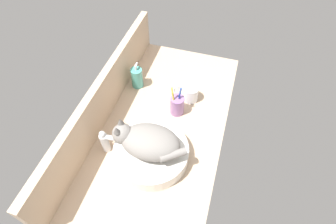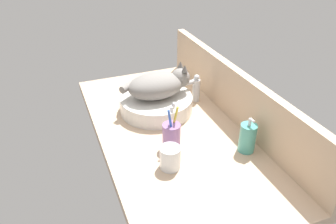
{
  "view_description": "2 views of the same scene",
  "coord_description": "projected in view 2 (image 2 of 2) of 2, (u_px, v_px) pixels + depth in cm",
  "views": [
    {
      "loc": [
        -70.45,
        -24.8,
        104.29
      ],
      "look_at": [
        1.89,
        -3.08,
        9.73
      ],
      "focal_mm": 28.0,
      "sensor_mm": 36.0,
      "label": 1
    },
    {
      "loc": [
        104.53,
        -43.11,
        77.37
      ],
      "look_at": [
        1.08,
        -2.75,
        9.92
      ],
      "focal_mm": 35.0,
      "sensor_mm": 36.0,
      "label": 2
    }
  ],
  "objects": [
    {
      "name": "ground_plane",
      "position": [
        173.0,
        134.0,
        1.38
      ],
      "size": [
        119.55,
        60.49,
        4.0
      ],
      "primitive_type": "cube",
      "color": "tan"
    },
    {
      "name": "backsplash_panel",
      "position": [
        235.0,
        94.0,
        1.4
      ],
      "size": [
        119.55,
        3.6,
        22.46
      ],
      "primitive_type": "cube",
      "color": "#CCAD8C",
      "rests_on": "ground_plane"
    },
    {
      "name": "sink_basin",
      "position": [
        156.0,
        104.0,
        1.48
      ],
      "size": [
        32.76,
        32.76,
        7.13
      ],
      "primitive_type": "cylinder",
      "color": "silver",
      "rests_on": "ground_plane"
    },
    {
      "name": "cat",
      "position": [
        159.0,
        85.0,
        1.44
      ],
      "size": [
        17.96,
        32.4,
        14.0
      ],
      "color": "gray",
      "rests_on": "sink_basin"
    },
    {
      "name": "faucet",
      "position": [
        194.0,
        87.0,
        1.54
      ],
      "size": [
        3.83,
        11.86,
        13.6
      ],
      "color": "silver",
      "rests_on": "ground_plane"
    },
    {
      "name": "soap_dispenser",
      "position": [
        247.0,
        138.0,
        1.22
      ],
      "size": [
        6.24,
        6.24,
        14.71
      ],
      "color": "teal",
      "rests_on": "ground_plane"
    },
    {
      "name": "toothbrush_cup",
      "position": [
        171.0,
        136.0,
        1.24
      ],
      "size": [
        6.9,
        6.9,
        18.71
      ],
      "color": "#996BA8",
      "rests_on": "ground_plane"
    },
    {
      "name": "water_glass",
      "position": [
        170.0,
        159.0,
        1.15
      ],
      "size": [
        7.47,
        7.47,
        8.42
      ],
      "color": "white",
      "rests_on": "ground_plane"
    }
  ]
}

